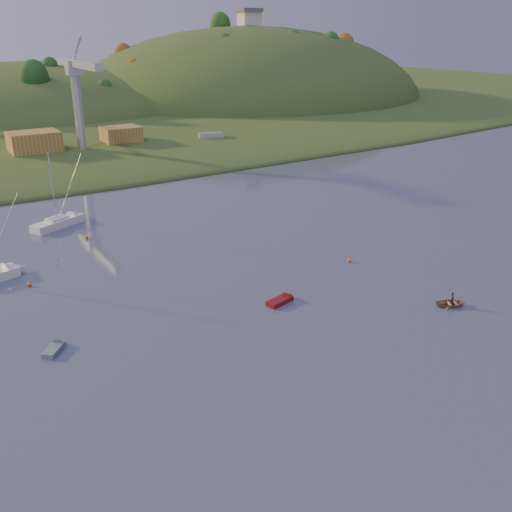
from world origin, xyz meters
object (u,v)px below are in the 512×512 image
sailboat_far (57,222)px  canoe (452,303)px  grey_dinghy (57,346)px  red_tender (284,299)px

sailboat_far → canoe: 59.99m
grey_dinghy → sailboat_far: bearing=26.0°
sailboat_far → red_tender: (14.91, -40.72, -0.48)m
canoe → grey_dinghy: 42.49m
red_tender → grey_dinghy: bearing=158.5°
sailboat_far → grey_dinghy: 38.55m
red_tender → grey_dinghy: size_ratio=1.28×
sailboat_far → canoe: size_ratio=3.53×
grey_dinghy → canoe: bearing=-69.4°
sailboat_far → canoe: bearing=-84.6°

